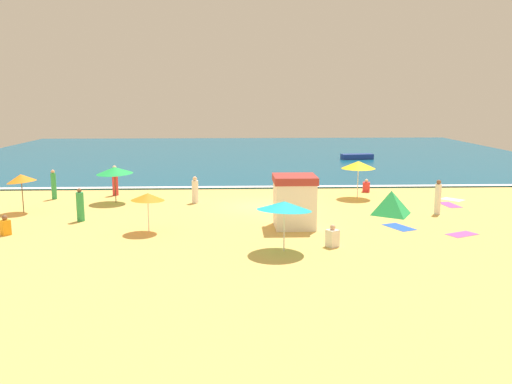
% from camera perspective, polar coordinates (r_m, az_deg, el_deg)
% --- Properties ---
extents(ground_plane, '(60.00, 60.00, 0.00)m').
position_cam_1_polar(ground_plane, '(31.25, 0.78, -1.54)').
color(ground_plane, '#EDBC60').
extents(ocean_water, '(60.00, 44.00, 0.10)m').
position_cam_1_polar(ocean_water, '(58.92, -0.69, 4.04)').
color(ocean_water, '#0F567A').
rests_on(ocean_water, ground_plane).
extents(wave_breaker_foam, '(57.00, 0.70, 0.01)m').
position_cam_1_polar(wave_breaker_foam, '(37.42, 0.26, 0.57)').
color(wave_breaker_foam, white).
rests_on(wave_breaker_foam, ocean_water).
extents(lifeguard_cabana, '(2.06, 2.06, 2.56)m').
position_cam_1_polar(lifeguard_cabana, '(26.18, 4.10, -0.95)').
color(lifeguard_cabana, white).
rests_on(lifeguard_cabana, ground_plane).
extents(beach_umbrella_0, '(2.94, 2.94, 2.36)m').
position_cam_1_polar(beach_umbrella_0, '(34.14, 10.81, 2.86)').
color(beach_umbrella_0, silver).
rests_on(beach_umbrella_0, ground_plane).
extents(beach_umbrella_1, '(1.75, 1.72, 2.20)m').
position_cam_1_polar(beach_umbrella_1, '(32.04, -23.66, 1.36)').
color(beach_umbrella_1, '#4C3823').
rests_on(beach_umbrella_1, ground_plane).
extents(beach_umbrella_2, '(3.06, 3.06, 2.20)m').
position_cam_1_polar(beach_umbrella_2, '(33.17, -14.78, 2.23)').
color(beach_umbrella_2, '#4C3823').
rests_on(beach_umbrella_2, ground_plane).
extents(beach_umbrella_3, '(3.11, 3.12, 2.20)m').
position_cam_1_polar(beach_umbrella_3, '(21.95, 3.02, -1.47)').
color(beach_umbrella_3, silver).
rests_on(beach_umbrella_3, ground_plane).
extents(beach_umbrella_4, '(2.15, 2.14, 1.89)m').
position_cam_1_polar(beach_umbrella_4, '(25.61, -11.42, -0.51)').
color(beach_umbrella_4, silver).
rests_on(beach_umbrella_4, ground_plane).
extents(beach_tent, '(2.16, 2.31, 1.31)m').
position_cam_1_polar(beach_tent, '(29.98, 14.15, -1.09)').
color(beach_tent, green).
rests_on(beach_tent, ground_plane).
extents(beachgoer_0, '(0.57, 0.57, 0.88)m').
position_cam_1_polar(beachgoer_0, '(36.66, 11.62, 0.57)').
color(beachgoer_0, red).
rests_on(beachgoer_0, ground_plane).
extents(beachgoer_1, '(0.42, 0.42, 1.86)m').
position_cam_1_polar(beachgoer_1, '(35.59, -20.67, 0.69)').
color(beachgoer_1, green).
rests_on(beachgoer_1, ground_plane).
extents(beachgoer_2, '(0.47, 0.47, 1.90)m').
position_cam_1_polar(beachgoer_2, '(30.68, 18.74, -0.60)').
color(beachgoer_2, white).
rests_on(beachgoer_2, ground_plane).
extents(beachgoer_3, '(0.44, 0.44, 1.94)m').
position_cam_1_polar(beachgoer_3, '(35.76, -14.73, 1.10)').
color(beachgoer_3, red).
rests_on(beachgoer_3, ground_plane).
extents(beachgoer_4, '(0.43, 0.43, 1.72)m').
position_cam_1_polar(beachgoer_4, '(28.90, -18.15, -1.42)').
color(beachgoer_4, green).
rests_on(beachgoer_4, ground_plane).
extents(beachgoer_5, '(0.45, 0.45, 1.61)m').
position_cam_1_polar(beachgoer_5, '(32.34, -6.48, 0.14)').
color(beachgoer_5, white).
rests_on(beachgoer_5, ground_plane).
extents(beachgoer_6, '(0.61, 0.61, 0.97)m').
position_cam_1_polar(beachgoer_6, '(23.16, 8.11, -4.78)').
color(beachgoer_6, white).
rests_on(beachgoer_6, ground_plane).
extents(beachgoer_7, '(0.54, 0.54, 0.95)m').
position_cam_1_polar(beachgoer_7, '(27.39, -25.06, -3.31)').
color(beachgoer_7, orange).
rests_on(beachgoer_7, ground_plane).
extents(beach_towel_0, '(1.56, 1.60, 0.01)m').
position_cam_1_polar(beach_towel_0, '(35.45, 20.10, -0.76)').
color(beach_towel_0, white).
rests_on(beach_towel_0, ground_plane).
extents(beach_towel_1, '(1.62, 1.32, 0.01)m').
position_cam_1_polar(beach_towel_1, '(26.79, 21.02, -4.21)').
color(beach_towel_1, '#D84CA5').
rests_on(beach_towel_1, ground_plane).
extents(beach_towel_2, '(1.46, 1.84, 0.01)m').
position_cam_1_polar(beach_towel_2, '(27.28, 14.95, -3.62)').
color(beach_towel_2, blue).
rests_on(beach_towel_2, ground_plane).
extents(beach_towel_3, '(0.93, 1.81, 0.01)m').
position_cam_1_polar(beach_towel_3, '(33.69, 19.84, -1.29)').
color(beach_towel_3, '#D84CA5').
rests_on(beach_towel_3, ground_plane).
extents(small_boat_0, '(3.23, 1.43, 0.52)m').
position_cam_1_polar(small_boat_0, '(54.66, 10.67, 3.72)').
color(small_boat_0, navy).
rests_on(small_boat_0, ocean_water).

